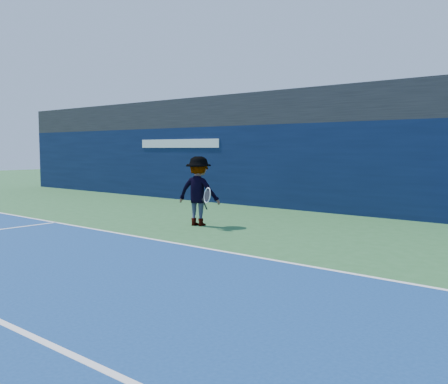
{
  "coord_description": "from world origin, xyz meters",
  "views": [
    {
      "loc": [
        7.91,
        -4.81,
        2.14
      ],
      "look_at": [
        -0.48,
        5.2,
        1.0
      ],
      "focal_mm": 40.0,
      "sensor_mm": 36.0,
      "label": 1
    }
  ],
  "objects": [
    {
      "name": "ground",
      "position": [
        0.0,
        0.0,
        0.0
      ],
      "size": [
        80.0,
        80.0,
        0.0
      ],
      "primitive_type": "plane",
      "color": "#2B6030",
      "rests_on": "ground"
    },
    {
      "name": "back_wall_assembly",
      "position": [
        -0.0,
        10.5,
        1.5
      ],
      "size": [
        36.0,
        1.03,
        3.0
      ],
      "color": "black",
      "rests_on": "ground"
    },
    {
      "name": "tennis_ball",
      "position": [
        -2.07,
        5.66,
        0.73
      ],
      "size": [
        0.06,
        0.06,
        0.06
      ],
      "color": "#C9DF18",
      "rests_on": "ground"
    },
    {
      "name": "stadium_band",
      "position": [
        0.0,
        11.5,
        3.6
      ],
      "size": [
        36.0,
        3.0,
        1.2
      ],
      "primitive_type": "cube",
      "color": "black",
      "rests_on": "back_wall_assembly"
    },
    {
      "name": "tennis_player",
      "position": [
        -1.49,
        5.3,
        0.96
      ],
      "size": [
        1.46,
        1.02,
        1.92
      ],
      "color": "silver",
      "rests_on": "ground"
    },
    {
      "name": "baseline",
      "position": [
        0.0,
        3.0,
        0.01
      ],
      "size": [
        24.0,
        0.1,
        0.01
      ],
      "primitive_type": "cube",
      "color": "white",
      "rests_on": "ground"
    }
  ]
}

